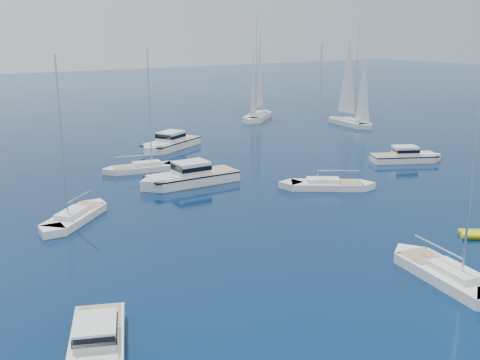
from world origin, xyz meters
name	(u,v)px	position (x,y,z in m)	size (l,w,h in m)	color
motor_cruiser_left	(97,356)	(-23.20, 9.25, 0.00)	(2.67, 8.72, 2.29)	silver
motor_cruiser_centre	(190,184)	(-4.07, 34.93, 0.00)	(3.46, 11.32, 2.97)	silver
motor_cruiser_far_r	(406,161)	(22.57, 29.50, 0.00)	(2.81, 9.19, 2.41)	silver
motor_cruiser_distant	(170,149)	(2.36, 52.08, 0.00)	(3.38, 11.04, 2.90)	white
sailboat_fore	(448,281)	(-1.63, 5.25, 0.00)	(2.78, 10.71, 15.74)	white
sailboat_mid_r	(327,188)	(6.54, 25.78, 0.00)	(2.62, 10.08, 14.82)	white
sailboat_mid_l	(75,221)	(-17.68, 29.89, 0.00)	(2.50, 9.63, 14.15)	white
sailboat_centre	(144,171)	(-5.72, 42.64, 0.00)	(2.50, 9.60, 14.11)	silver
sailboat_sails_r	(350,125)	(35.97, 52.89, 0.00)	(2.90, 11.17, 16.42)	silver
sailboat_sails_far	(258,119)	(26.94, 66.60, 0.00)	(3.26, 12.55, 18.44)	white
tender_yellow	(479,237)	(7.01, 8.92, 0.00)	(1.75, 3.09, 0.95)	yellow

